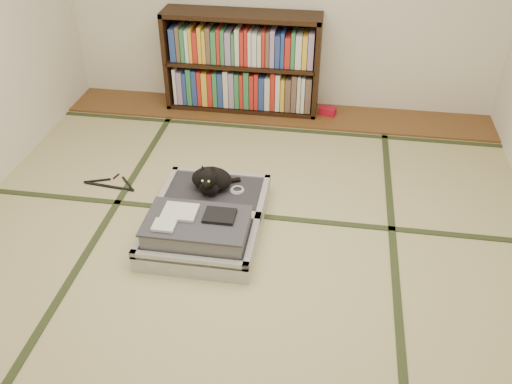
# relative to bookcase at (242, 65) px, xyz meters

# --- Properties ---
(floor) EXTENTS (4.50, 4.50, 0.00)m
(floor) POSITION_rel_bookcase_xyz_m (0.35, -2.07, -0.45)
(floor) COLOR #C9C386
(floor) RESTS_ON ground
(wood_strip) EXTENTS (4.00, 0.50, 0.02)m
(wood_strip) POSITION_rel_bookcase_xyz_m (0.35, -0.07, -0.44)
(wood_strip) COLOR brown
(wood_strip) RESTS_ON ground
(red_item) EXTENTS (0.17, 0.13, 0.07)m
(red_item) POSITION_rel_bookcase_xyz_m (0.82, -0.04, -0.40)
(red_item) COLOR #AC0D25
(red_item) RESTS_ON wood_strip
(room_shell) EXTENTS (4.50, 4.50, 4.50)m
(room_shell) POSITION_rel_bookcase_xyz_m (0.35, -2.07, 1.01)
(room_shell) COLOR white
(room_shell) RESTS_ON ground
(tatami_borders) EXTENTS (4.00, 4.50, 0.01)m
(tatami_borders) POSITION_rel_bookcase_xyz_m (0.35, -1.57, -0.45)
(tatami_borders) COLOR #2D381E
(tatami_borders) RESTS_ON ground
(bookcase) EXTENTS (1.43, 0.33, 0.92)m
(bookcase) POSITION_rel_bookcase_xyz_m (0.00, 0.00, 0.00)
(bookcase) COLOR black
(bookcase) RESTS_ON wood_strip
(suitcase) EXTENTS (0.75, 1.00, 0.29)m
(suitcase) POSITION_rel_bookcase_xyz_m (0.08, -1.91, -0.35)
(suitcase) COLOR silver
(suitcase) RESTS_ON floor
(cat) EXTENTS (0.33, 0.34, 0.27)m
(cat) POSITION_rel_bookcase_xyz_m (0.06, -1.61, -0.21)
(cat) COLOR black
(cat) RESTS_ON suitcase
(cable_coil) EXTENTS (0.10, 0.10, 0.02)m
(cable_coil) POSITION_rel_bookcase_xyz_m (0.24, -1.58, -0.30)
(cable_coil) COLOR white
(cable_coil) RESTS_ON suitcase
(hanger) EXTENTS (0.43, 0.21, 0.01)m
(hanger) POSITION_rel_bookcase_xyz_m (-0.78, -1.45, -0.44)
(hanger) COLOR black
(hanger) RESTS_ON floor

